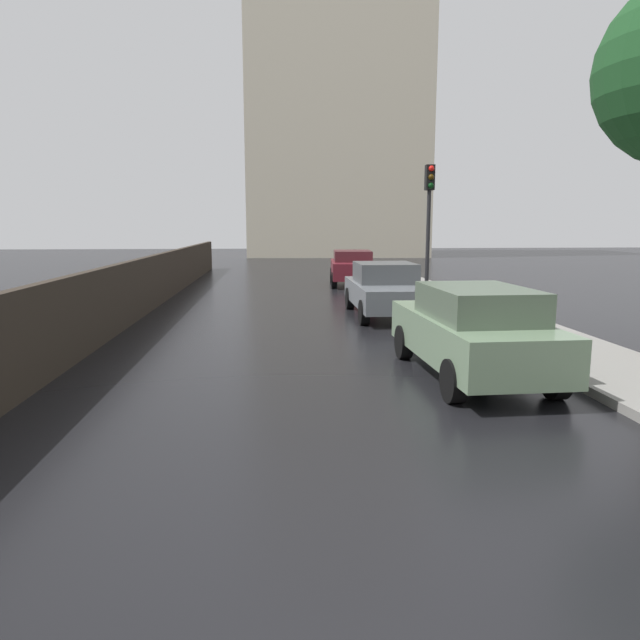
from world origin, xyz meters
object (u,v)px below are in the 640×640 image
Objects in this scene: car_maroon_behind_camera at (352,267)px; traffic_light at (429,208)px; car_grey_far_ahead at (386,289)px; car_green_near_kerb at (472,330)px.

traffic_light is (1.42, -6.62, 2.26)m from car_maroon_behind_camera.
car_green_near_kerb is at bearing -88.39° from car_grey_far_ahead.
car_grey_far_ahead is at bearing -87.08° from car_maroon_behind_camera.
car_grey_far_ahead is 3.33m from traffic_light.
car_green_near_kerb reaches higher than car_grey_far_ahead.
car_grey_far_ahead reaches higher than car_maroon_behind_camera.
traffic_light reaches higher than car_maroon_behind_camera.
car_maroon_behind_camera is (0.08, 15.02, -0.01)m from car_green_near_kerb.
car_grey_far_ahead is at bearing -132.68° from traffic_light.
car_green_near_kerb is at bearing -85.89° from car_maroon_behind_camera.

